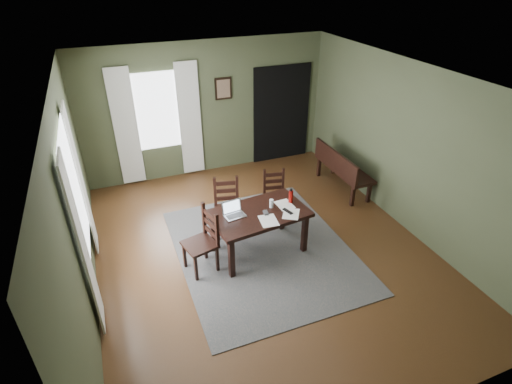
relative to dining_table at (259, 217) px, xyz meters
name	(u,v)px	position (x,y,z in m)	size (l,w,h in m)	color
ground	(263,250)	(0.07, 0.00, -0.65)	(5.00, 6.00, 0.01)	#492C16
room_shell	(264,145)	(0.07, 0.00, 1.16)	(5.02, 6.02, 2.71)	#444C32
rug	(263,249)	(0.07, 0.00, -0.64)	(2.60, 3.20, 0.01)	#484848
dining_table	(259,217)	(0.00, 0.00, 0.00)	(1.53, 1.02, 0.72)	black
chair_end	(203,241)	(-0.90, -0.08, -0.15)	(0.53, 0.53, 0.99)	black
chair_back_left	(227,208)	(-0.29, 0.67, -0.17)	(0.51, 0.51, 0.96)	black
chair_back_right	(275,196)	(0.62, 0.79, -0.21)	(0.46, 0.46, 0.88)	black
bench	(341,166)	(2.22, 1.23, -0.14)	(0.47, 1.48, 0.83)	black
laptop	(233,212)	(-0.38, 0.07, 0.14)	(0.33, 0.28, 0.21)	#B7B7BC
computer_mouse	(266,213)	(0.08, -0.08, 0.11)	(0.06, 0.11, 0.04)	#3F3F42
tv_remote	(288,211)	(0.40, -0.16, 0.10)	(0.05, 0.18, 0.02)	black
drinking_glass	(271,203)	(0.23, 0.05, 0.16)	(0.06, 0.06, 0.13)	silver
water_bottle	(291,196)	(0.56, 0.08, 0.20)	(0.08, 0.08, 0.23)	#AF130D
paper_b	(291,214)	(0.42, -0.22, 0.09)	(0.23, 0.30, 0.00)	white
paper_d	(285,205)	(0.44, 0.04, 0.09)	(0.23, 0.30, 0.00)	white
paper_e	(268,221)	(0.04, -0.26, 0.09)	(0.24, 0.32, 0.00)	white
window_left	(76,195)	(-2.40, 0.20, 0.81)	(0.01, 1.30, 1.70)	white
window_back	(157,111)	(-0.93, 2.97, 0.81)	(1.00, 0.01, 1.50)	white
curtain_left_near	(84,249)	(-2.37, -0.62, 0.56)	(0.03, 0.48, 2.30)	silver
curtain_left_far	(82,182)	(-2.37, 1.02, 0.56)	(0.03, 0.48, 2.30)	silver
curtain_back_left	(126,129)	(-1.55, 2.94, 0.56)	(0.44, 0.03, 2.30)	silver
curtain_back_right	(190,120)	(-0.31, 2.94, 0.56)	(0.44, 0.03, 2.30)	silver
framed_picture	(223,89)	(0.42, 2.96, 1.11)	(0.34, 0.03, 0.44)	black
doorway_back	(281,114)	(1.72, 2.97, 0.41)	(1.30, 0.03, 2.10)	black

